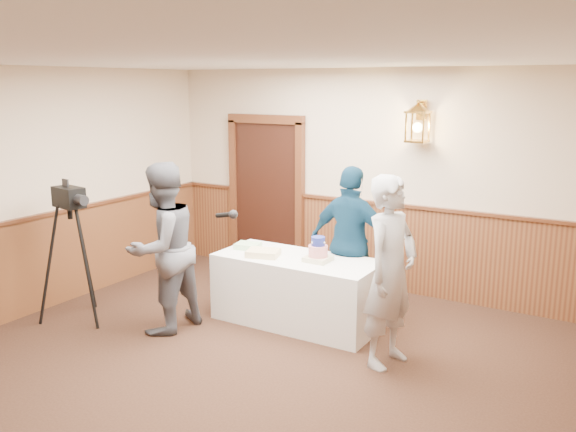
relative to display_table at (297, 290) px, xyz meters
name	(u,v)px	position (x,y,z in m)	size (l,w,h in m)	color
ground	(205,401)	(0.20, -1.90, -0.38)	(7.00, 7.00, 0.00)	black
room_shell	(228,214)	(0.15, -1.45, 1.15)	(6.02, 7.02, 2.81)	beige
display_table	(297,290)	(0.00, 0.00, 0.00)	(1.80, 0.80, 0.75)	white
tiered_cake	(318,252)	(0.26, -0.01, 0.48)	(0.26, 0.26, 0.27)	beige
sheet_cake_yellow	(263,253)	(-0.35, -0.15, 0.41)	(0.35, 0.26, 0.07)	#FFE898
sheet_cake_green	(248,246)	(-0.67, 0.02, 0.41)	(0.27, 0.22, 0.06)	#A1DB9B
interviewer	(162,248)	(-1.12, -0.91, 0.53)	(1.53, 0.94, 1.82)	#585962
baker	(390,272)	(1.24, -0.43, 0.53)	(0.66, 0.43, 1.81)	#A6A7AB
assistant_p	(351,243)	(0.43, 0.46, 0.49)	(1.01, 0.42, 1.73)	#10334E
tv_camera_rig	(74,262)	(-2.16, -1.21, 0.31)	(0.60, 0.55, 1.52)	black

